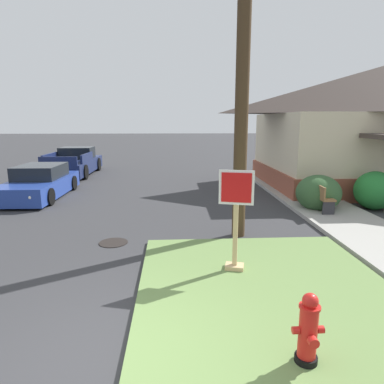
% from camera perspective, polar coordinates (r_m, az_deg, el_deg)
% --- Properties ---
extents(ground_plane, '(160.00, 160.00, 0.00)m').
position_cam_1_polar(ground_plane, '(4.81, -14.85, -26.38)').
color(ground_plane, '#333335').
extents(grass_corner_patch, '(4.51, 5.55, 0.08)m').
position_cam_1_polar(grass_corner_patch, '(6.17, 13.03, -16.61)').
color(grass_corner_patch, '#668447').
rests_on(grass_corner_patch, ground).
extents(sidewalk_strip, '(2.20, 18.60, 0.12)m').
position_cam_1_polar(sidewalk_strip, '(11.45, 23.32, -3.77)').
color(sidewalk_strip, '#9E9B93').
rests_on(sidewalk_strip, ground).
extents(fire_hydrant, '(0.38, 0.34, 0.90)m').
position_cam_1_polar(fire_hydrant, '(4.58, 18.91, -21.12)').
color(fire_hydrant, black).
rests_on(fire_hydrant, grass_corner_patch).
extents(stop_sign, '(0.64, 0.36, 1.98)m').
position_cam_1_polar(stop_sign, '(6.62, 7.32, -5.35)').
color(stop_sign, tan).
rests_on(stop_sign, grass_corner_patch).
extents(manhole_cover, '(0.70, 0.70, 0.02)m').
position_cam_1_polar(manhole_cover, '(8.68, -13.05, -8.28)').
color(manhole_cover, black).
rests_on(manhole_cover, ground).
extents(parked_sedan_blue, '(2.00, 4.49, 1.25)m').
position_cam_1_polar(parked_sedan_blue, '(14.66, -24.15, 1.34)').
color(parked_sedan_blue, '#233D93').
rests_on(parked_sedan_blue, ground).
extents(pickup_truck_navy, '(2.16, 5.32, 1.48)m').
position_cam_1_polar(pickup_truck_navy, '(20.15, -19.12, 4.53)').
color(pickup_truck_navy, '#19234C').
rests_on(pickup_truck_navy, ground).
extents(street_bench, '(0.45, 1.53, 0.85)m').
position_cam_1_polar(street_bench, '(11.80, 20.47, -0.48)').
color(street_bench, brown).
rests_on(street_bench, sidewalk_strip).
extents(utility_pole, '(1.68, 0.33, 9.38)m').
position_cam_1_polar(utility_pole, '(8.80, 8.67, 24.13)').
color(utility_pole, '#42301E').
rests_on(utility_pole, ground).
extents(corner_house, '(10.32, 7.94, 5.31)m').
position_cam_1_polar(corner_house, '(17.50, 29.06, 9.65)').
color(corner_house, brown).
rests_on(corner_house, ground).
extents(shrub_near_porch, '(1.35, 1.35, 1.30)m').
position_cam_1_polar(shrub_near_porch, '(13.02, 28.35, 0.23)').
color(shrub_near_porch, '#247431').
rests_on(shrub_near_porch, ground).
extents(shrub_by_curb, '(1.47, 1.47, 1.21)m').
position_cam_1_polar(shrub_by_curb, '(12.04, 20.45, -0.15)').
color(shrub_by_curb, '#345830').
rests_on(shrub_by_curb, ground).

